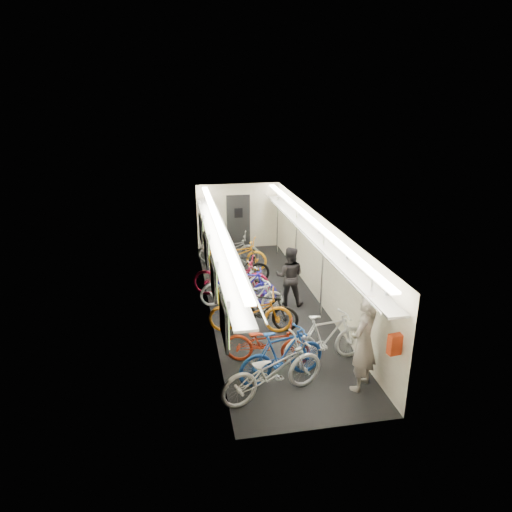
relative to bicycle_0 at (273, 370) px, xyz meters
name	(u,v)px	position (x,y,z in m)	size (l,w,h in m)	color
train_car_shell	(247,239)	(0.28, 4.67, 1.10)	(10.00, 10.00, 10.00)	black
bicycle_0	(273,370)	(0.00, 0.00, 0.00)	(0.74, 2.13, 1.12)	#A5A5A9
bicycle_1	(282,355)	(0.29, 0.48, 0.00)	(0.53, 1.86, 1.12)	navy
bicycle_2	(267,343)	(0.12, 1.14, -0.08)	(0.64, 1.83, 0.96)	maroon
bicycle_3	(264,310)	(0.35, 2.61, -0.04)	(0.48, 1.72, 1.03)	black
bicycle_4	(250,312)	(0.01, 2.53, -0.03)	(0.70, 2.01, 1.05)	orange
bicycle_5	(254,300)	(0.23, 3.23, -0.06)	(0.47, 1.65, 0.99)	white
bicycle_6	(234,284)	(-0.14, 4.27, -0.04)	(0.69, 1.97, 1.03)	silver
bicycle_7	(245,286)	(0.14, 4.09, -0.03)	(0.50, 1.76, 1.06)	#201CAA
bicycle_8	(231,277)	(-0.18, 4.68, 0.02)	(0.76, 2.19, 1.15)	maroon
bicycle_9	(241,268)	(0.23, 5.47, -0.04)	(0.48, 1.71, 1.03)	black
bicycle_10	(237,253)	(0.29, 6.78, -0.03)	(0.70, 2.00, 1.05)	orange
bicycle_11	(326,338)	(1.35, 0.95, 0.01)	(0.54, 1.90, 1.14)	silver
bicycle_12	(228,249)	(0.06, 7.26, -0.01)	(0.73, 2.08, 1.09)	slate
passenger_near	(364,343)	(1.74, -0.03, 0.42)	(0.71, 0.47, 1.96)	gray
passenger_mid	(289,276)	(1.29, 3.87, 0.26)	(0.79, 0.62, 1.63)	black
backpack	(395,344)	(2.04, -0.66, 0.72)	(0.26, 0.14, 0.38)	#B33011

